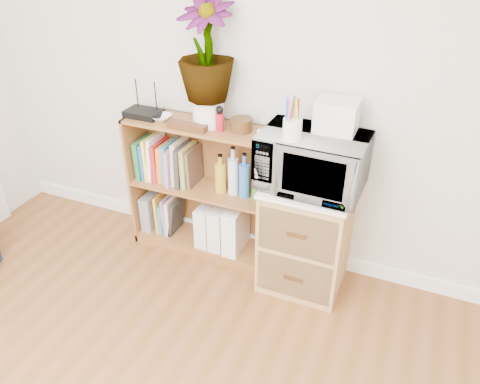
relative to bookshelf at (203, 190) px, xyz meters
The scene contains 21 objects.
skirting_board 0.57m from the bookshelf, 21.80° to the left, with size 4.00×0.02×0.10m, color white.
bookshelf is the anchor object (origin of this frame).
wicker_unit 0.76m from the bookshelf, ahead, with size 0.50×0.45×0.70m, color #9E7542.
microwave 0.86m from the bookshelf, ahead, with size 0.59×0.40×0.33m, color silver.
pen_cup 0.92m from the bookshelf, 15.94° to the right, with size 0.10×0.10×0.11m, color white.
small_appliance 1.07m from the bookshelf, ahead, with size 0.22×0.19×0.18m, color silver.
router 0.63m from the bookshelf, behind, with size 0.23×0.16×0.04m, color black.
white_bowl 0.55m from the bookshelf, behind, with size 0.13×0.13×0.03m, color silver.
plant_pot 0.56m from the bookshelf, 19.92° to the left, with size 0.19×0.19×0.16m, color silver.
potted_plant 0.94m from the bookshelf, 19.92° to the left, with size 0.33×0.33×0.59m, color #2D722E.
trinket_box 0.51m from the bookshelf, 107.06° to the right, with size 0.25×0.06×0.04m, color #36190E.
kokeshi_doll 0.56m from the bookshelf, 13.98° to the right, with size 0.05×0.05×0.11m, color maroon.
wooden_bowl 0.59m from the bookshelf, ahead, with size 0.13×0.13×0.08m, color #3B2510.
paint_jars 0.70m from the bookshelf, 10.87° to the right, with size 0.12×0.04×0.06m, color #CB707D.
file_box 0.50m from the bookshelf, behind, with size 0.08×0.22×0.27m, color slate.
magazine_holder_left 0.26m from the bookshelf, 18.66° to the right, with size 0.09×0.23×0.29m, color silver.
magazine_holder_mid 0.29m from the bookshelf, ahead, with size 0.10×0.24×0.31m, color silver.
magazine_holder_right 0.35m from the bookshelf, ahead, with size 0.10×0.26×0.33m, color white.
cookbooks 0.30m from the bookshelf, behind, with size 0.41×0.20×0.31m.
liquor_bottles 0.37m from the bookshelf, ahead, with size 0.47×0.07×0.32m.
lower_books 0.39m from the bookshelf, behind, with size 0.16×0.19×0.30m.
Camera 1 is at (0.94, -0.29, 2.09)m, focal length 35.00 mm.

